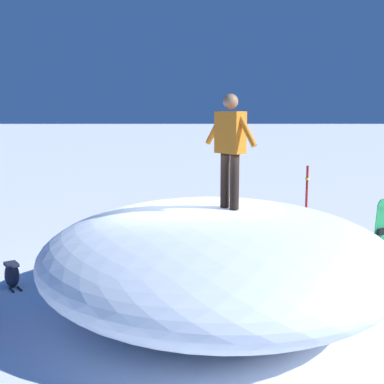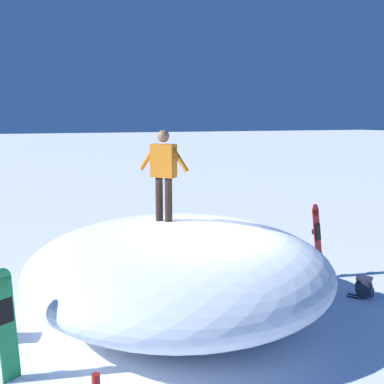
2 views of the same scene
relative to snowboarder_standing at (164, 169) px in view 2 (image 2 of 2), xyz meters
name	(u,v)px [view 2 (image 2 of 2)]	position (x,y,z in m)	size (l,w,h in m)	color
ground	(219,316)	(-0.76, 0.85, -2.69)	(240.00, 240.00, 0.00)	white
snow_mound	(178,267)	(-0.18, 0.28, -1.83)	(5.59, 5.75, 1.71)	white
snowboarder_standing	(164,169)	(0.00, 0.00, 0.00)	(0.74, 0.83, 1.70)	black
snowboard_primary_upright	(317,240)	(-3.78, -0.15, -1.81)	(0.34, 0.33, 1.70)	red
snowboard_secondary_upright	(6,323)	(2.86, 1.44, -1.86)	(0.30, 0.25, 1.60)	#1E8C47
backpack_far	(364,288)	(-3.82, 1.30, -2.45)	(0.45, 0.53, 0.47)	#1E2333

